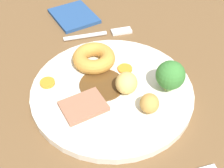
{
  "coord_description": "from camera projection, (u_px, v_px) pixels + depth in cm",
  "views": [
    {
      "loc": [
        32.2,
        -6.12,
        41.92
      ],
      "look_at": [
        -3.28,
        2.73,
        6.0
      ],
      "focal_mm": 47.55,
      "sensor_mm": 36.0,
      "label": 1
    }
  ],
  "objects": [
    {
      "name": "dining_table",
      "position": [
        101.0,
        117.0,
        0.51
      ],
      "size": [
        120.0,
        84.0,
        3.6
      ],
      "primitive_type": "cube",
      "color": "brown",
      "rests_on": "ground"
    },
    {
      "name": "dinner_plate",
      "position": [
        112.0,
        91.0,
        0.52
      ],
      "size": [
        28.49,
        28.49,
        1.4
      ],
      "primitive_type": "cylinder",
      "color": "silver",
      "rests_on": "dining_table"
    },
    {
      "name": "gravy_pool",
      "position": [
        102.0,
        85.0,
        0.52
      ],
      "size": [
        8.05,
        8.05,
        0.3
      ],
      "primitive_type": "cylinder",
      "color": "#563819",
      "rests_on": "dinner_plate"
    },
    {
      "name": "meat_slice_main",
      "position": [
        83.0,
        105.0,
        0.49
      ],
      "size": [
        7.03,
        8.24,
        0.8
      ],
      "primitive_type": "cube",
      "rotation": [
        0.0,
        0.0,
        1.83
      ],
      "color": "#9E664C",
      "rests_on": "dinner_plate"
    },
    {
      "name": "yorkshire_pudding",
      "position": [
        94.0,
        58.0,
        0.56
      ],
      "size": [
        8.08,
        8.08,
        2.73
      ],
      "primitive_type": "torus",
      "color": "#C68938",
      "rests_on": "dinner_plate"
    },
    {
      "name": "roast_potato_left",
      "position": [
        126.0,
        83.0,
        0.5
      ],
      "size": [
        5.41,
        5.34,
        3.75
      ],
      "primitive_type": "ellipsoid",
      "rotation": [
        0.0,
        0.0,
        2.58
      ],
      "color": "#D8B260",
      "rests_on": "dinner_plate"
    },
    {
      "name": "roast_potato_right",
      "position": [
        149.0,
        103.0,
        0.47
      ],
      "size": [
        4.35,
        4.17,
        3.11
      ],
      "primitive_type": "ellipsoid",
      "rotation": [
        0.0,
        0.0,
        5.92
      ],
      "color": "#BC8C42",
      "rests_on": "dinner_plate"
    },
    {
      "name": "carrot_coin_front",
      "position": [
        125.0,
        69.0,
        0.55
      ],
      "size": [
        2.76,
        2.76,
        0.41
      ],
      "primitive_type": "cylinder",
      "color": "orange",
      "rests_on": "dinner_plate"
    },
    {
      "name": "carrot_coin_back",
      "position": [
        47.0,
        83.0,
        0.53
      ],
      "size": [
        2.66,
        2.66,
        0.57
      ],
      "primitive_type": "cylinder",
      "color": "orange",
      "rests_on": "dinner_plate"
    },
    {
      "name": "broccoli_floret",
      "position": [
        170.0,
        75.0,
        0.5
      ],
      "size": [
        5.0,
        5.0,
        5.69
      ],
      "color": "#8CB766",
      "rests_on": "dinner_plate"
    },
    {
      "name": "fork",
      "position": [
        100.0,
        34.0,
        0.65
      ],
      "size": [
        2.04,
        15.26,
        0.9
      ],
      "rotation": [
        0.0,
        0.0,
        1.58
      ],
      "color": "silver",
      "rests_on": "dining_table"
    },
    {
      "name": "folded_napkin",
      "position": [
        72.0,
        16.0,
        0.71
      ],
      "size": [
        13.07,
        11.71,
        0.8
      ],
      "primitive_type": "cube",
      "rotation": [
        0.0,
        0.0,
        0.28
      ],
      "color": "navy",
      "rests_on": "dining_table"
    }
  ]
}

